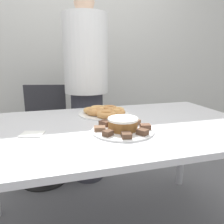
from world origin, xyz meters
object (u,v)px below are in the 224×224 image
at_px(napkin, 32,134).
at_px(plate_donuts, 104,113).
at_px(frosted_cake, 123,124).
at_px(office_chair_left, 44,136).
at_px(person_standing, 87,88).
at_px(plate_cake, 123,131).

bearing_deg(napkin, plate_donuts, 34.08).
bearing_deg(frosted_cake, office_chair_left, 112.60).
xyz_separation_m(person_standing, plate_cake, (0.03, -0.92, -0.11)).
bearing_deg(plate_donuts, plate_cake, -89.22).
xyz_separation_m(office_chair_left, plate_cake, (0.43, -1.04, 0.35)).
height_order(plate_cake, frosted_cake, frosted_cake).
bearing_deg(person_standing, plate_cake, -88.18).
relative_size(person_standing, plate_donuts, 4.85).
bearing_deg(person_standing, napkin, -116.68).
height_order(person_standing, frosted_cake, person_standing).
height_order(plate_cake, plate_donuts, same).
distance_m(office_chair_left, napkin, 1.02).
relative_size(office_chair_left, frosted_cake, 5.69).
relative_size(office_chair_left, plate_donuts, 2.57).
xyz_separation_m(plate_cake, plate_donuts, (-0.01, 0.38, 0.00)).
xyz_separation_m(plate_donuts, napkin, (-0.45, -0.30, -0.00)).
distance_m(plate_cake, frosted_cake, 0.04).
bearing_deg(napkin, plate_cake, -10.14).
bearing_deg(plate_cake, frosted_cake, 0.00).
distance_m(plate_donuts, napkin, 0.54).
bearing_deg(plate_donuts, frosted_cake, -89.22).
bearing_deg(plate_cake, person_standing, 91.82).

